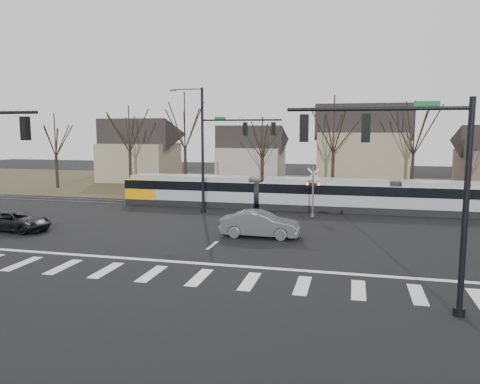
% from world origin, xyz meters
% --- Properties ---
extents(ground, '(140.00, 140.00, 0.00)m').
position_xyz_m(ground, '(0.00, 0.00, 0.00)').
color(ground, black).
extents(grass_verge, '(140.00, 28.00, 0.01)m').
position_xyz_m(grass_verge, '(0.00, 32.00, 0.01)').
color(grass_verge, '#38331E').
rests_on(grass_verge, ground).
extents(crosswalk, '(27.00, 2.60, 0.01)m').
position_xyz_m(crosswalk, '(0.00, -4.00, 0.01)').
color(crosswalk, silver).
rests_on(crosswalk, ground).
extents(stop_line, '(28.00, 0.35, 0.01)m').
position_xyz_m(stop_line, '(0.00, -1.80, 0.01)').
color(stop_line, silver).
rests_on(stop_line, ground).
extents(lane_dashes, '(0.18, 30.00, 0.01)m').
position_xyz_m(lane_dashes, '(0.00, 16.00, 0.01)').
color(lane_dashes, silver).
rests_on(lane_dashes, ground).
extents(rail_pair, '(90.00, 1.52, 0.06)m').
position_xyz_m(rail_pair, '(0.00, 15.80, 0.03)').
color(rail_pair, '#59595E').
rests_on(rail_pair, ground).
extents(tram, '(35.63, 2.65, 2.70)m').
position_xyz_m(tram, '(5.66, 16.00, 1.47)').
color(tram, gray).
rests_on(tram, ground).
extents(sedan, '(1.83, 5.08, 1.67)m').
position_xyz_m(sedan, '(2.33, 4.86, 0.83)').
color(sedan, '#494C50').
rests_on(sedan, ground).
extents(suv, '(2.84, 5.04, 1.32)m').
position_xyz_m(suv, '(-14.16, 2.76, 0.66)').
color(suv, black).
rests_on(suv, ground).
extents(signal_pole_near_right, '(6.72, 0.44, 8.00)m').
position_xyz_m(signal_pole_near_right, '(10.11, -6.00, 5.17)').
color(signal_pole_near_right, black).
rests_on(signal_pole_near_right, ground).
extents(signal_pole_far, '(9.28, 0.44, 10.20)m').
position_xyz_m(signal_pole_far, '(-2.41, 12.50, 5.70)').
color(signal_pole_far, black).
rests_on(signal_pole_far, ground).
extents(rail_crossing_signal, '(1.08, 0.36, 4.00)m').
position_xyz_m(rail_crossing_signal, '(5.00, 12.79, 1.89)').
color(rail_crossing_signal, '#59595B').
rests_on(rail_crossing_signal, ground).
extents(tree_row, '(59.20, 7.20, 10.00)m').
position_xyz_m(tree_row, '(2.00, 26.00, 5.00)').
color(tree_row, black).
rests_on(tree_row, ground).
extents(house_a, '(9.72, 8.64, 8.60)m').
position_xyz_m(house_a, '(-20.00, 34.00, 4.46)').
color(house_a, gray).
rests_on(house_a, ground).
extents(house_b, '(8.64, 7.56, 7.65)m').
position_xyz_m(house_b, '(-5.00, 36.00, 3.97)').
color(house_b, gray).
rests_on(house_b, ground).
extents(house_c, '(10.80, 8.64, 10.10)m').
position_xyz_m(house_c, '(9.00, 33.00, 5.23)').
color(house_c, gray).
rests_on(house_c, ground).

